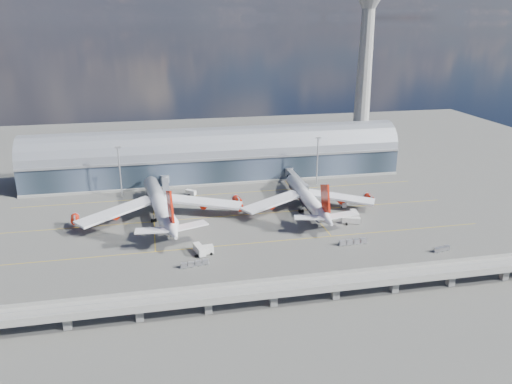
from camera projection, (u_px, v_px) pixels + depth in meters
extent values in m
plane|color=#474744|center=(242.00, 233.00, 203.99)|extent=(500.00, 500.00, 0.00)
cube|color=gold|center=(246.00, 244.00, 194.75)|extent=(200.00, 0.25, 0.01)
cube|color=gold|center=(234.00, 216.00, 222.48)|extent=(200.00, 0.25, 0.01)
cube|color=gold|center=(224.00, 194.00, 250.22)|extent=(200.00, 0.25, 0.01)
cube|color=gold|center=(154.00, 213.00, 225.05)|extent=(0.25, 80.00, 0.01)
cube|color=gold|center=(303.00, 202.00, 238.40)|extent=(0.25, 80.00, 0.01)
cube|color=#1D2630|center=(217.00, 165.00, 273.79)|extent=(200.00, 28.00, 14.00)
cylinder|color=slate|center=(216.00, 153.00, 271.48)|extent=(200.00, 28.00, 28.00)
cube|color=gray|center=(220.00, 159.00, 258.54)|extent=(200.00, 1.00, 1.20)
cube|color=gray|center=(217.00, 176.00, 275.90)|extent=(200.00, 30.00, 1.20)
cube|color=gray|center=(358.00, 160.00, 295.61)|extent=(18.00, 18.00, 8.00)
cone|color=gray|center=(363.00, 90.00, 282.08)|extent=(10.00, 10.00, 90.00)
cone|color=gray|center=(369.00, 1.00, 266.56)|extent=(16.00, 16.00, 8.00)
cube|color=gray|center=(273.00, 289.00, 151.33)|extent=(220.00, 8.50, 1.20)
cube|color=gray|center=(277.00, 293.00, 147.27)|extent=(220.00, 0.40, 1.20)
cube|color=gray|center=(270.00, 280.00, 154.66)|extent=(220.00, 0.40, 1.20)
cube|color=gray|center=(275.00, 290.00, 149.73)|extent=(220.00, 0.12, 0.12)
cube|color=gray|center=(272.00, 285.00, 152.50)|extent=(220.00, 0.12, 0.12)
cube|color=gray|center=(67.00, 321.00, 140.88)|extent=(2.20, 2.20, 5.00)
cube|color=gray|center=(139.00, 313.00, 144.69)|extent=(2.20, 2.20, 5.00)
cube|color=gray|center=(208.00, 305.00, 148.51)|extent=(2.20, 2.20, 5.00)
cube|color=gray|center=(273.00, 298.00, 152.32)|extent=(2.20, 2.20, 5.00)
cube|color=gray|center=(335.00, 291.00, 156.13)|extent=(2.20, 2.20, 5.00)
cube|color=gray|center=(394.00, 285.00, 159.95)|extent=(2.20, 2.20, 5.00)
cube|color=gray|center=(451.00, 278.00, 163.76)|extent=(2.20, 2.20, 5.00)
cube|color=gray|center=(505.00, 272.00, 167.57)|extent=(2.20, 2.20, 5.00)
cylinder|color=gray|center=(120.00, 173.00, 241.18)|extent=(0.70, 0.70, 25.00)
cube|color=gray|center=(118.00, 147.00, 236.99)|extent=(3.00, 0.40, 1.00)
cylinder|color=gray|center=(317.00, 162.00, 260.25)|extent=(0.70, 0.70, 25.00)
cube|color=gray|center=(318.00, 138.00, 256.06)|extent=(3.00, 0.40, 1.00)
cylinder|color=white|center=(160.00, 203.00, 218.33)|extent=(14.15, 58.62, 7.02)
cone|color=white|center=(150.00, 181.00, 247.29)|extent=(8.05, 9.58, 7.02)
cone|color=white|center=(173.00, 231.00, 187.13)|extent=(8.59, 13.93, 7.02)
cube|color=red|center=(170.00, 207.00, 187.21)|extent=(2.38, 13.12, 14.53)
cube|color=white|center=(117.00, 211.00, 211.09)|extent=(33.99, 27.52, 2.84)
cube|color=white|center=(202.00, 202.00, 222.23)|extent=(36.18, 20.83, 2.84)
cylinder|color=red|center=(115.00, 214.00, 213.50)|extent=(4.16, 5.88, 3.51)
cylinder|color=red|center=(75.00, 219.00, 208.54)|extent=(4.16, 5.88, 3.51)
cylinder|color=red|center=(202.00, 204.00, 225.05)|extent=(4.16, 5.88, 3.51)
cylinder|color=red|center=(237.00, 200.00, 230.01)|extent=(4.16, 5.88, 3.51)
cylinder|color=gray|center=(154.00, 199.00, 238.38)|extent=(0.55, 0.55, 3.29)
cylinder|color=gray|center=(154.00, 218.00, 215.05)|extent=(0.66, 0.66, 3.29)
cylinder|color=gray|center=(170.00, 216.00, 217.18)|extent=(0.66, 0.66, 3.29)
cylinder|color=black|center=(154.00, 221.00, 215.39)|extent=(2.60, 1.93, 1.65)
cylinder|color=black|center=(170.00, 219.00, 217.52)|extent=(2.60, 1.93, 1.65)
cylinder|color=white|center=(306.00, 196.00, 228.55)|extent=(6.59, 49.50, 5.93)
cone|color=white|center=(291.00, 178.00, 254.29)|extent=(6.04, 8.25, 5.93)
cone|color=white|center=(327.00, 219.00, 200.63)|extent=(6.09, 12.34, 5.93)
cube|color=red|center=(325.00, 198.00, 200.91)|extent=(0.88, 12.23, 13.53)
cube|color=white|center=(273.00, 202.00, 224.07)|extent=(31.15, 21.38, 2.53)
cube|color=white|center=(341.00, 197.00, 229.77)|extent=(30.96, 22.00, 2.53)
cylinder|color=black|center=(306.00, 200.00, 229.08)|extent=(5.63, 44.42, 5.04)
cylinder|color=red|center=(271.00, 204.00, 226.46)|extent=(3.34, 5.15, 3.27)
cylinder|color=red|center=(240.00, 206.00, 223.93)|extent=(3.34, 5.15, 3.27)
cylinder|color=red|center=(340.00, 199.00, 232.38)|extent=(3.34, 5.15, 3.27)
cylinder|color=red|center=(369.00, 197.00, 234.92)|extent=(3.34, 5.15, 3.27)
cylinder|color=gray|center=(296.00, 193.00, 246.18)|extent=(0.51, 0.51, 3.07)
cylinder|color=gray|center=(301.00, 209.00, 225.66)|extent=(0.61, 0.61, 3.07)
cylinder|color=gray|center=(315.00, 208.00, 226.82)|extent=(0.61, 0.61, 3.07)
cylinder|color=black|center=(301.00, 211.00, 225.98)|extent=(2.27, 1.56, 1.53)
cylinder|color=black|center=(315.00, 210.00, 227.14)|extent=(2.27, 1.56, 1.53)
cube|color=gray|center=(166.00, 186.00, 244.87)|extent=(3.00, 24.00, 3.00)
cube|color=gray|center=(167.00, 194.00, 233.78)|extent=(3.60, 3.60, 3.40)
cylinder|color=gray|center=(165.00, 179.00, 255.97)|extent=(4.40, 4.40, 4.00)
cylinder|color=gray|center=(167.00, 201.00, 234.94)|extent=(0.50, 0.50, 3.40)
cylinder|color=black|center=(167.00, 204.00, 235.38)|extent=(1.40, 0.80, 0.80)
cube|color=gray|center=(296.00, 179.00, 255.61)|extent=(3.00, 28.00, 3.00)
cube|color=gray|center=(304.00, 188.00, 242.67)|extent=(3.60, 3.60, 3.40)
cylinder|color=gray|center=(289.00, 171.00, 268.56)|extent=(4.40, 4.40, 4.00)
cylinder|color=gray|center=(304.00, 195.00, 243.83)|extent=(0.50, 0.50, 3.40)
cylinder|color=black|center=(304.00, 197.00, 244.27)|extent=(1.40, 0.80, 0.80)
cube|color=silver|center=(199.00, 249.00, 185.88)|extent=(4.32, 8.13, 2.88)
cylinder|color=black|center=(200.00, 250.00, 188.64)|extent=(2.92, 1.63, 1.00)
cylinder|color=black|center=(198.00, 255.00, 183.96)|extent=(2.92, 1.63, 1.00)
cube|color=silver|center=(206.00, 250.00, 185.60)|extent=(5.94, 3.22, 2.96)
cylinder|color=black|center=(211.00, 253.00, 186.20)|extent=(1.33, 2.94, 1.02)
cylinder|color=black|center=(201.00, 253.00, 185.87)|extent=(1.33, 2.94, 1.02)
cube|color=silver|center=(351.00, 220.00, 213.44)|extent=(7.93, 4.52, 2.48)
cylinder|color=black|center=(355.00, 221.00, 214.96)|extent=(1.58, 2.53, 0.86)
cylinder|color=black|center=(347.00, 224.00, 212.64)|extent=(1.58, 2.53, 0.86)
cube|color=silver|center=(354.00, 215.00, 218.47)|extent=(3.66, 7.16, 2.96)
cylinder|color=black|center=(352.00, 216.00, 220.84)|extent=(2.97, 1.46, 1.03)
cylinder|color=black|center=(357.00, 219.00, 216.97)|extent=(2.97, 1.46, 1.03)
cube|color=silver|center=(343.00, 204.00, 232.28)|extent=(2.25, 4.42, 2.24)
cylinder|color=black|center=(342.00, 205.00, 233.89)|extent=(2.20, 0.91, 0.77)
cylinder|color=black|center=(344.00, 207.00, 231.32)|extent=(2.20, 0.91, 0.77)
cube|color=silver|center=(191.00, 192.00, 247.66)|extent=(5.45, 5.17, 2.36)
cylinder|color=black|center=(193.00, 193.00, 249.33)|extent=(2.11, 2.24, 0.82)
cylinder|color=black|center=(188.00, 195.00, 246.69)|extent=(2.11, 2.24, 0.82)
cube|color=gray|center=(184.00, 267.00, 175.78)|extent=(2.68, 2.01, 0.31)
cube|color=#A5A5AA|center=(184.00, 265.00, 175.51)|extent=(2.26, 1.85, 1.53)
cube|color=gray|center=(191.00, 266.00, 176.68)|extent=(2.68, 2.01, 0.31)
cube|color=#A5A5AA|center=(191.00, 264.00, 176.42)|extent=(2.26, 1.85, 1.53)
cube|color=gray|center=(199.00, 265.00, 177.59)|extent=(2.68, 2.01, 0.31)
cube|color=#A5A5AA|center=(198.00, 263.00, 177.32)|extent=(2.26, 1.85, 1.53)
cube|color=gray|center=(206.00, 263.00, 178.50)|extent=(2.68, 2.01, 0.31)
cube|color=#A5A5AA|center=(206.00, 261.00, 178.23)|extent=(2.26, 1.85, 1.53)
cube|color=gray|center=(342.00, 245.00, 193.25)|extent=(2.73, 1.85, 0.34)
cube|color=#A5A5AA|center=(342.00, 243.00, 192.95)|extent=(2.28, 1.73, 1.69)
cube|color=gray|center=(349.00, 244.00, 193.86)|extent=(2.73, 1.85, 0.34)
cube|color=#A5A5AA|center=(349.00, 242.00, 193.57)|extent=(2.28, 1.73, 1.69)
cube|color=gray|center=(356.00, 243.00, 194.48)|extent=(2.73, 1.85, 0.34)
cube|color=#A5A5AA|center=(356.00, 241.00, 194.18)|extent=(2.28, 1.73, 1.69)
cube|color=gray|center=(363.00, 243.00, 195.09)|extent=(2.73, 1.85, 0.34)
cube|color=#A5A5AA|center=(363.00, 240.00, 194.79)|extent=(2.28, 1.73, 1.69)
cube|color=gray|center=(437.00, 252.00, 187.52)|extent=(2.62, 2.06, 0.29)
cube|color=#A5A5AA|center=(437.00, 250.00, 187.27)|extent=(2.23, 1.88, 1.45)
cube|color=gray|center=(442.00, 250.00, 188.56)|extent=(2.62, 2.06, 0.29)
cube|color=#A5A5AA|center=(442.00, 249.00, 188.30)|extent=(2.23, 1.88, 1.45)
cube|color=gray|center=(447.00, 249.00, 189.59)|extent=(2.62, 2.06, 0.29)
cube|color=#A5A5AA|center=(447.00, 247.00, 189.33)|extent=(2.23, 1.88, 1.45)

